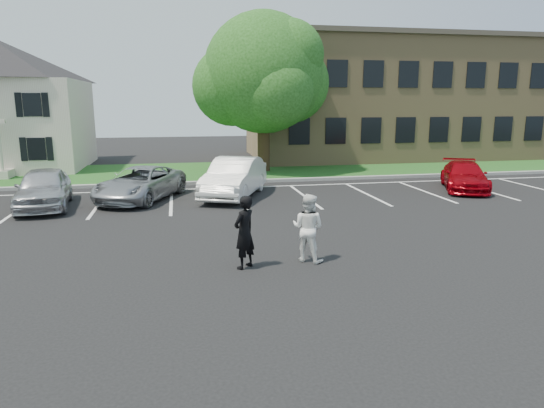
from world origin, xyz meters
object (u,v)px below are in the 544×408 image
Objects in this scene: office_building at (405,99)px; car_silver_west at (44,188)px; car_white_sedan at (234,177)px; tree at (265,76)px; car_red_compact at (464,176)px; man_black_suit at (244,232)px; man_white_shirt at (308,228)px; car_silver_minivan at (140,184)px.

office_building is 5.03× the size of car_silver_west.
tree is at bearing 92.17° from car_white_sedan.
man_black_suit is at bearing -118.71° from car_red_compact.
man_white_shirt is at bearing 144.32° from man_black_suit.
car_silver_west is 7.42m from car_white_sedan.
man_black_suit is 10.55m from car_silver_west.
car_red_compact is at bearing -101.08° from man_white_shirt.
car_red_compact is at bearing 20.08° from car_white_sedan.
man_white_shirt is at bearing -62.33° from car_white_sedan.
car_silver_west reaches higher than car_silver_minivan.
car_silver_west is (-8.20, 8.04, -0.11)m from man_white_shirt.
office_building reaches higher than car_red_compact.
man_black_suit is 1.04× the size of man_white_shirt.
car_silver_west is at bearing -6.45° from man_white_shirt.
office_building is at bearing 99.32° from car_red_compact.
car_silver_minivan is (-4.70, 8.85, -0.19)m from man_white_shirt.
tree reaches higher than car_red_compact.
car_white_sedan is (-2.59, -7.04, -4.53)m from tree.
car_silver_west is 0.90× the size of car_white_sedan.
tree reaches higher than office_building.
car_white_sedan is at bearing -136.54° from office_building.
man_black_suit is (-3.41, -16.09, -4.45)m from tree.
man_black_suit is at bearing -123.68° from office_building.
car_silver_west is 1.02× the size of car_red_compact.
man_white_shirt is 11.49m from car_silver_west.
man_black_suit is 0.36× the size of car_white_sedan.
car_red_compact is (7.94, -7.46, -4.72)m from tree.
man_white_shirt reaches higher than car_silver_minivan.
car_red_compact is (-3.62, -13.82, -3.53)m from office_building.
man_white_shirt is (1.65, 0.22, -0.03)m from man_black_suit.
tree is 1.98× the size of car_silver_west.
man_white_shirt reaches higher than car_white_sedan.
office_building reaches higher than man_black_suit.
car_white_sedan is (-14.14, -13.40, -3.34)m from office_building.
tree is 1.81× the size of car_silver_minivan.
office_building is 12.91× the size of man_white_shirt.
car_white_sedan is (7.38, 0.79, 0.06)m from car_silver_west.
car_white_sedan reaches higher than car_red_compact.
car_white_sedan is at bearing -138.62° from man_black_suit.
car_silver_minivan is at bearing -132.64° from tree.
car_silver_minivan is 0.98× the size of car_white_sedan.
office_building is at bearing 28.83° from tree.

